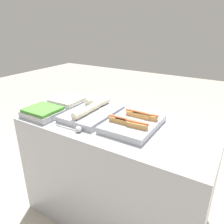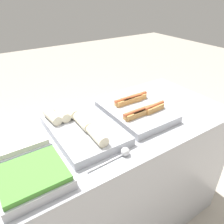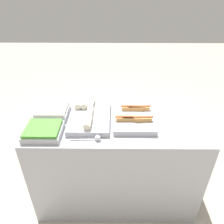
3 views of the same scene
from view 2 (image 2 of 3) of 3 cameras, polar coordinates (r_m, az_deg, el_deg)
The scene contains 7 objects.
ground_plane at distance 2.03m, azimuth 1.06°, elevation -25.43°, with size 12.00×12.00×0.00m, color #ADA393.
counter at distance 1.66m, azimuth 1.22°, elevation -16.22°, with size 1.51×0.75×0.94m.
tray_hotdogs at distance 1.42m, azimuth 6.27°, elevation 0.47°, with size 0.35×0.47×0.10m.
tray_wraps at distance 1.25m, azimuth -8.00°, elevation -3.97°, with size 0.34×0.50×0.11m.
tray_side_front at distance 1.01m, azimuth -19.95°, elevation -15.88°, with size 0.29×0.26×0.07m.
tray_side_back at distance 1.23m, azimuth -23.59°, elevation -7.29°, with size 0.29×0.26×0.07m.
serving_spoon_near at distance 1.09m, azimuth 2.57°, elevation -10.80°, with size 0.24×0.05×0.05m.
Camera 2 is at (-0.66, -0.94, 1.67)m, focal length 35.00 mm.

